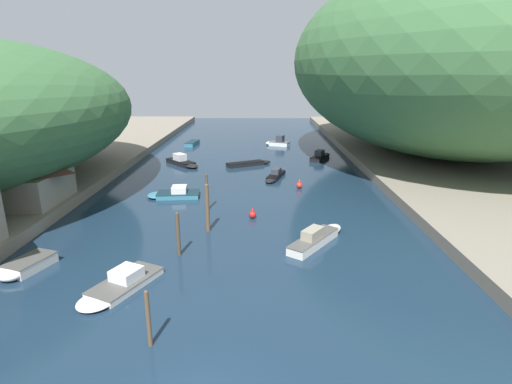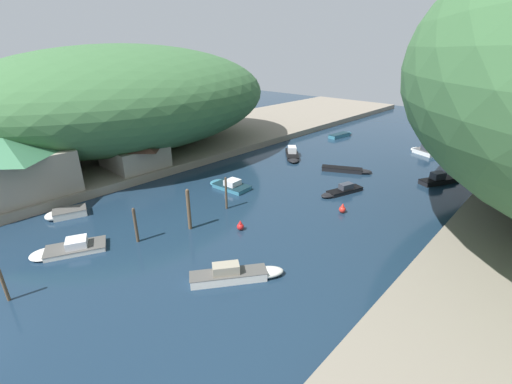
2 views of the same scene
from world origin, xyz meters
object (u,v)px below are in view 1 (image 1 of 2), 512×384
(boat_red_skiff, at_px, (173,194))
(boat_white_cruiser, at_px, (277,142))
(boat_yellow_tender, at_px, (183,162))
(boat_cabin_cruiser, at_px, (193,143))
(boat_navy_launch, at_px, (318,237))
(channel_buoy_near, at_px, (253,214))
(boat_far_upstream, at_px, (321,156))
(boat_far_right_bank, at_px, (275,176))
(boathouse_shed, at_px, (19,176))
(channel_buoy_far, at_px, (299,185))
(boat_near_quay, at_px, (250,163))
(boat_moored_right, at_px, (119,285))
(boat_mid_channel, at_px, (24,267))

(boat_red_skiff, relative_size, boat_white_cruiser, 1.18)
(boat_yellow_tender, bearing_deg, boat_cabin_cruiser, -127.94)
(boat_white_cruiser, distance_m, boat_navy_launch, 39.21)
(boat_navy_launch, relative_size, channel_buoy_near, 6.44)
(boat_far_upstream, bearing_deg, boat_navy_launch, -71.50)
(boat_far_right_bank, height_order, boat_yellow_tender, boat_yellow_tender)
(boat_navy_launch, bearing_deg, boat_far_right_bank, 134.20)
(boat_white_cruiser, xyz_separation_m, boat_cabin_cruiser, (-14.05, 0.86, -0.19))
(boat_red_skiff, bearing_deg, boat_far_upstream, -48.43)
(boat_yellow_tender, bearing_deg, channel_buoy_near, 73.65)
(boat_cabin_cruiser, bearing_deg, boat_far_right_bank, -52.67)
(channel_buoy_near, bearing_deg, boat_yellow_tender, 115.76)
(boathouse_shed, xyz_separation_m, boat_white_cruiser, (23.14, 33.11, -2.71))
(boathouse_shed, distance_m, channel_buoy_far, 25.75)
(boat_near_quay, distance_m, boat_yellow_tender, 8.80)
(boat_white_cruiser, bearing_deg, channel_buoy_near, -164.07)
(boat_yellow_tender, height_order, boat_moored_right, boat_yellow_tender)
(boat_near_quay, relative_size, boat_white_cruiser, 1.39)
(boat_white_cruiser, relative_size, channel_buoy_far, 4.49)
(boat_near_quay, xyz_separation_m, boat_mid_channel, (-12.99, -29.04, 0.08))
(boathouse_shed, distance_m, channel_buoy_near, 19.92)
(boat_yellow_tender, xyz_separation_m, boat_far_upstream, (18.54, 4.08, -0.01))
(boat_yellow_tender, distance_m, boat_navy_launch, 28.27)
(boat_near_quay, distance_m, boat_far_upstream, 10.55)
(boat_red_skiff, relative_size, channel_buoy_near, 5.61)
(boat_red_skiff, distance_m, channel_buoy_near, 9.71)
(boat_white_cruiser, distance_m, channel_buoy_near, 34.49)
(boat_near_quay, relative_size, channel_buoy_near, 6.60)
(boat_far_upstream, bearing_deg, boat_white_cruiser, 145.03)
(boat_far_upstream, relative_size, boat_cabin_cruiser, 1.00)
(boat_moored_right, relative_size, boat_mid_channel, 1.48)
(boat_far_right_bank, height_order, boat_near_quay, boat_far_right_bank)
(boat_red_skiff, xyz_separation_m, boat_near_quay, (7.15, 13.80, -0.07))
(boat_white_cruiser, distance_m, boat_cabin_cruiser, 14.07)
(boat_far_upstream, distance_m, boat_moored_right, 38.70)
(boat_red_skiff, bearing_deg, channel_buoy_near, -131.68)
(boat_navy_launch, relative_size, boat_cabin_cruiser, 1.07)
(boat_far_right_bank, bearing_deg, boat_cabin_cruiser, -42.53)
(boat_mid_channel, xyz_separation_m, boat_cabin_cruiser, (3.06, 44.61, -0.02))
(boat_far_right_bank, xyz_separation_m, boat_white_cruiser, (1.17, 21.39, 0.19))
(boat_mid_channel, relative_size, channel_buoy_far, 3.95)
(boat_navy_launch, relative_size, boat_moored_right, 1.04)
(boathouse_shed, bearing_deg, channel_buoy_far, 17.64)
(boat_white_cruiser, distance_m, boat_mid_channel, 46.97)
(boat_red_skiff, height_order, boat_white_cruiser, boat_white_cruiser)
(boat_white_cruiser, xyz_separation_m, channel_buoy_far, (1.25, -25.35, -0.12))
(boat_yellow_tender, relative_size, channel_buoy_far, 5.78)
(boat_yellow_tender, xyz_separation_m, boat_mid_channel, (-4.19, -29.02, -0.09))
(boat_red_skiff, relative_size, boat_navy_launch, 0.87)
(boat_far_right_bank, relative_size, boat_navy_launch, 0.91)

